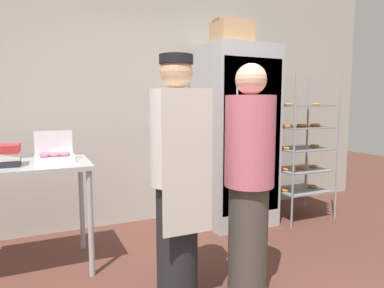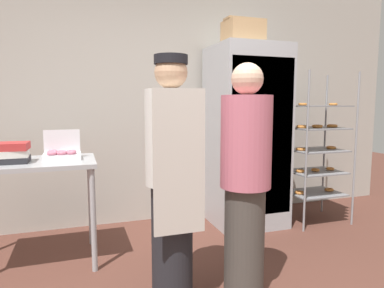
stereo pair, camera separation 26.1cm
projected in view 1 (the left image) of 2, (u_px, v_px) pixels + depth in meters
The scene contains 9 objects.
back_wall at pixel (143, 95), 3.87m from camera, with size 6.40×0.12×2.87m, color #B7B2A8.
refrigerator at pixel (234, 136), 3.85m from camera, with size 0.76×0.77×1.96m.
baking_rack at pixel (301, 148), 3.99m from camera, with size 0.66×0.52×1.68m.
prep_counter at pixel (20, 178), 2.66m from camera, with size 1.04×0.65×0.88m.
donut_box at pixel (54, 156), 2.74m from camera, with size 0.30×0.20×0.24m.
binder_stack at pixel (0, 156), 2.55m from camera, with size 0.27×0.23×0.16m.
cardboard_storage_box at pixel (232, 33), 3.60m from camera, with size 0.39×0.31×0.25m.
person_baker at pixel (177, 176), 2.29m from camera, with size 0.35×0.37×1.66m.
person_customer at pixel (249, 180), 2.35m from camera, with size 0.34×0.34×1.61m.
Camera 1 is at (-1.11, -1.62, 1.34)m, focal length 32.00 mm.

